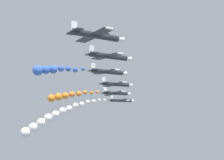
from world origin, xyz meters
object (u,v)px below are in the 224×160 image
Objects in this scene: airplane_right_inner at (116,84)px; airplane_trailing at (97,35)px; airplane_lead at (121,100)px; airplane_left_inner at (116,93)px; airplane_right_outer at (109,56)px.

airplane_right_inner is 1.00× the size of airplane_trailing.
airplane_lead is 13.49m from airplane_left_inner.
airplane_right_outer is 12.16m from airplane_trailing.
airplane_left_inner is 1.00× the size of airplane_right_inner.
airplane_lead is 1.00× the size of airplane_right_inner.
airplane_lead is at bearing 140.64° from airplane_right_outer.
airplane_right_inner is (19.20, -16.06, 3.51)m from airplane_lead.
airplane_right_inner is at bearing 139.33° from airplane_trailing.
airplane_right_outer is (30.01, -23.28, 5.03)m from airplane_left_inner.
airplane_lead is at bearing 136.21° from airplane_left_inner.
airplane_lead is at bearing 139.63° from airplane_trailing.
airplane_right_outer is (20.46, -16.47, 3.26)m from airplane_right_inner.
airplane_left_inner is at bearing 142.20° from airplane_right_outer.
airplane_right_inner reaches higher than airplane_lead.
airplane_trailing reaches higher than airplane_right_outer.
airplane_lead is 1.00× the size of airplane_trailing.
airplane_left_inner is 11.86m from airplane_right_inner.
airplane_left_inner is 38.31m from airplane_right_outer.
airplane_right_outer is at bearing 135.34° from airplane_trailing.
airplane_left_inner is at bearing 144.51° from airplane_right_inner.
airplane_right_inner is 38.59m from airplane_trailing.
airplane_lead is 63.87m from airplane_trailing.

